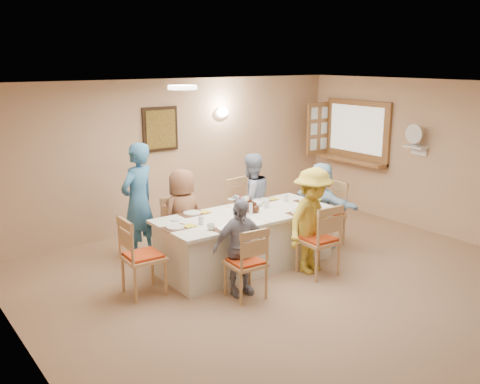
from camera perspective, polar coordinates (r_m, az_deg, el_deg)
ground at (r=6.73m, az=8.57°, el=-10.84°), size 7.00×7.00×0.00m
room_walls at (r=6.25m, az=9.07°, el=1.87°), size 7.00×7.00×7.00m
wall_picture at (r=8.82m, az=-8.49°, el=6.65°), size 0.62×0.05×0.72m
wall_sconce at (r=9.39m, az=-1.91°, el=8.46°), size 0.26×0.09×0.18m
ceiling_light at (r=6.70m, az=-6.16°, el=11.03°), size 0.36×0.36×0.05m
serving_hatch at (r=10.18m, az=12.38°, el=6.32°), size 0.06×1.50×1.15m
hatch_sill at (r=10.17m, az=11.78°, el=3.34°), size 0.30×1.50×0.05m
shutter_door at (r=10.51m, az=8.33°, el=6.73°), size 0.55×0.04×1.00m
fan_shelf at (r=9.30m, az=18.23°, el=4.60°), size 0.22×0.36×0.03m
desk_fan at (r=9.25m, az=18.19°, el=5.50°), size 0.30×0.30×0.28m
dining_table at (r=7.41m, az=0.63°, el=-5.12°), size 2.48×1.05×0.76m
chair_back_left at (r=7.72m, az=-6.52°, el=-3.94°), size 0.44×0.44×0.89m
chair_back_right at (r=8.32m, az=0.67°, el=-2.04°), size 0.56×0.56×1.01m
chair_front_left at (r=6.45m, az=0.60°, el=-7.43°), size 0.46×0.46×0.91m
chair_front_right at (r=7.17m, az=8.35°, el=-4.98°), size 0.49×0.49×0.99m
chair_left_end at (r=6.62m, az=-10.27°, el=-6.67°), size 0.50×0.50×1.00m
chair_right_end at (r=8.35m, az=9.21°, el=-2.27°), size 0.48×0.48×0.99m
diner_back_left at (r=7.55m, az=-6.11°, el=-2.53°), size 0.81×0.67×1.34m
diner_back_right at (r=8.18m, az=1.17°, el=-0.81°), size 0.71×0.56×1.43m
diner_front_left at (r=6.48m, az=-0.03°, el=-5.90°), size 0.79×0.50×1.20m
diner_front_right at (r=7.18m, az=7.75°, el=-3.05°), size 1.14×0.90×1.43m
diner_right_end at (r=8.22m, az=8.61°, el=-1.35°), size 1.24×0.48×1.31m
caregiver at (r=7.71m, az=-10.80°, el=-1.01°), size 0.92×0.86×1.69m
placemat_fl at (r=6.63m, az=-1.36°, el=-3.96°), size 0.36×0.26×0.01m
plate_fl at (r=6.63m, az=-1.36°, el=-3.88°), size 0.25×0.25×0.02m
napkin_fl at (r=6.69m, az=0.16°, el=-3.73°), size 0.15×0.15×0.01m
placemat_fr at (r=7.35m, az=6.36°, el=-2.24°), size 0.33×0.24×0.01m
plate_fr at (r=7.35m, az=6.36°, el=-2.16°), size 0.23×0.23×0.01m
napkin_fr at (r=7.43m, az=7.65°, el=-2.04°), size 0.14×0.14×0.01m
placemat_bl at (r=7.31m, az=-5.11°, el=-2.30°), size 0.37×0.27×0.01m
plate_bl at (r=7.31m, az=-5.11°, el=-2.23°), size 0.24×0.24×0.02m
napkin_bl at (r=7.36m, az=-3.71°, el=-2.11°), size 0.14×0.14×0.01m
placemat_br at (r=7.97m, az=2.30°, el=-0.88°), size 0.38×0.28×0.01m
plate_br at (r=7.96m, az=2.30°, el=-0.81°), size 0.26×0.26×0.02m
napkin_br at (r=8.04m, az=3.53°, el=-0.71°), size 0.14×0.14×0.01m
placemat_le at (r=6.72m, az=-6.92°, el=-3.82°), size 0.33×0.25×0.01m
plate_le at (r=6.72m, az=-6.92°, el=-3.73°), size 0.23×0.23×0.01m
napkin_le at (r=6.76m, az=-5.38°, el=-3.60°), size 0.14×0.14×0.01m
placemat_re at (r=7.99m, az=7.10°, el=-0.93°), size 0.33×0.25×0.01m
plate_re at (r=7.98m, az=7.11°, el=-0.87°), size 0.22×0.22×0.01m
napkin_re at (r=8.07m, az=8.28°, el=-0.76°), size 0.14×0.14×0.01m
teacup_a at (r=6.61m, az=-3.11°, el=-3.73°), size 0.16×0.16×0.08m
teacup_b at (r=7.87m, az=0.74°, el=-0.80°), size 0.10×0.10×0.07m
bowl_a at (r=6.94m, az=0.17°, el=-2.94°), size 0.27×0.27×0.05m
bowl_b at (r=7.68m, az=1.73°, el=-1.23°), size 0.22×0.22×0.06m
condiment_ketchup at (r=7.22m, az=-0.01°, el=-1.44°), size 0.17×0.17×0.25m
condiment_brown at (r=7.33m, az=1.08°, el=-1.31°), size 0.16×0.16×0.22m
condiment_malt at (r=7.32m, az=1.67°, el=-1.66°), size 0.12×0.12×0.14m
drinking_glass at (r=7.23m, az=-0.55°, el=-1.98°), size 0.06×0.06×0.10m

